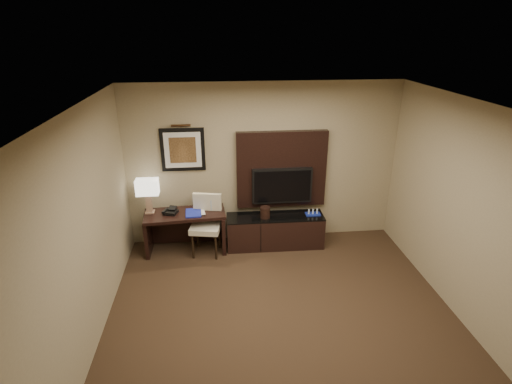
{
  "coord_description": "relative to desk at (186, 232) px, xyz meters",
  "views": [
    {
      "loc": [
        -0.77,
        -3.75,
        3.48
      ],
      "look_at": [
        -0.19,
        1.8,
        1.15
      ],
      "focal_mm": 28.0,
      "sensor_mm": 36.0,
      "label": 1
    }
  ],
  "objects": [
    {
      "name": "wall_back",
      "position": [
        1.32,
        0.35,
        1.0
      ],
      "size": [
        4.5,
        0.01,
        2.7
      ],
      "primitive_type": "cube",
      "color": "#9A8B68",
      "rests_on": "floor"
    },
    {
      "name": "desk",
      "position": [
        0.0,
        0.0,
        0.0
      ],
      "size": [
        1.33,
        0.65,
        0.69
      ],
      "primitive_type": "cube",
      "rotation": [
        0.0,
        0.0,
        0.07
      ],
      "color": "black",
      "rests_on": "floor"
    },
    {
      "name": "desk_chair",
      "position": [
        0.33,
        -0.12,
        0.14
      ],
      "size": [
        0.56,
        0.62,
        0.97
      ],
      "primitive_type": null,
      "rotation": [
        0.0,
        0.0,
        -0.19
      ],
      "color": "beige",
      "rests_on": "floor"
    },
    {
      "name": "desk_phone",
      "position": [
        -0.22,
        -0.01,
        0.4
      ],
      "size": [
        0.25,
        0.24,
        0.1
      ],
      "primitive_type": null,
      "rotation": [
        0.0,
        0.0,
        -0.34
      ],
      "color": "black",
      "rests_on": "desk"
    },
    {
      "name": "wall_right",
      "position": [
        3.57,
        -2.15,
        1.0
      ],
      "size": [
        0.01,
        5.0,
        2.7
      ],
      "primitive_type": "cube",
      "color": "#9A8B68",
      "rests_on": "floor"
    },
    {
      "name": "tv_wall_panel",
      "position": [
        1.62,
        0.29,
        0.92
      ],
      "size": [
        1.5,
        0.12,
        1.3
      ],
      "primitive_type": "cube",
      "color": "black",
      "rests_on": "wall_back"
    },
    {
      "name": "minibar_tray",
      "position": [
        2.12,
        -0.01,
        0.25
      ],
      "size": [
        0.25,
        0.15,
        0.09
      ],
      "primitive_type": null,
      "rotation": [
        0.0,
        0.0,
        -0.01
      ],
      "color": "navy",
      "rests_on": "credenza"
    },
    {
      "name": "ceiling",
      "position": [
        1.32,
        -2.15,
        2.35
      ],
      "size": [
        4.5,
        5.0,
        0.01
      ],
      "primitive_type": "cube",
      "color": "silver",
      "rests_on": "wall_back"
    },
    {
      "name": "table_lamp",
      "position": [
        -0.56,
        0.07,
        0.6
      ],
      "size": [
        0.35,
        0.26,
        0.52
      ],
      "primitive_type": null,
      "rotation": [
        0.0,
        0.0,
        -0.26
      ],
      "color": "tan",
      "rests_on": "desk"
    },
    {
      "name": "artwork",
      "position": [
        0.02,
        0.33,
        1.3
      ],
      "size": [
        0.7,
        0.04,
        0.7
      ],
      "primitive_type": "cube",
      "color": "black",
      "rests_on": "wall_back"
    },
    {
      "name": "water_bottle",
      "position": [
        0.43,
        0.06,
        0.44
      ],
      "size": [
        0.07,
        0.07,
        0.18
      ],
      "primitive_type": "cylinder",
      "rotation": [
        0.0,
        0.0,
        -0.07
      ],
      "color": "silver",
      "rests_on": "desk"
    },
    {
      "name": "picture_light",
      "position": [
        0.02,
        0.29,
        1.7
      ],
      "size": [
        0.04,
        0.04,
        0.3
      ],
      "primitive_type": "cylinder",
      "color": "#432915",
      "rests_on": "wall_back"
    },
    {
      "name": "blue_folder",
      "position": [
        0.14,
        -0.04,
        0.36
      ],
      "size": [
        0.26,
        0.34,
        0.02
      ],
      "primitive_type": "cube",
      "rotation": [
        0.0,
        0.0,
        0.05
      ],
      "color": "#18249D",
      "rests_on": "desk"
    },
    {
      "name": "ice_bucket",
      "position": [
        1.31,
        -0.03,
        0.3
      ],
      "size": [
        0.2,
        0.2,
        0.18
      ],
      "primitive_type": "cylinder",
      "rotation": [
        0.0,
        0.0,
        -0.24
      ],
      "color": "black",
      "rests_on": "credenza"
    },
    {
      "name": "wall_left",
      "position": [
        -0.93,
        -2.15,
        1.0
      ],
      "size": [
        0.01,
        5.0,
        2.7
      ],
      "primitive_type": "cube",
      "color": "#9A8B68",
      "rests_on": "floor"
    },
    {
      "name": "credenza",
      "position": [
        1.48,
        -0.0,
        -0.07
      ],
      "size": [
        1.62,
        0.47,
        0.56
      ],
      "primitive_type": "cube",
      "rotation": [
        0.0,
        0.0,
        -0.02
      ],
      "color": "black",
      "rests_on": "floor"
    },
    {
      "name": "tv",
      "position": [
        1.62,
        0.19,
        0.67
      ],
      "size": [
        1.0,
        0.08,
        0.6
      ],
      "primitive_type": "cube",
      "color": "black",
      "rests_on": "tv_wall_panel"
    },
    {
      "name": "book",
      "position": [
        0.17,
        -0.05,
        0.45
      ],
      "size": [
        0.16,
        0.04,
        0.21
      ],
      "primitive_type": "imported",
      "rotation": [
        0.0,
        0.0,
        0.13
      ],
      "color": "tan",
      "rests_on": "desk"
    },
    {
      "name": "floor",
      "position": [
        1.32,
        -2.15,
        -0.35
      ],
      "size": [
        4.5,
        5.0,
        0.01
      ],
      "primitive_type": "cube",
      "color": "#312116",
      "rests_on": "ground"
    }
  ]
}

